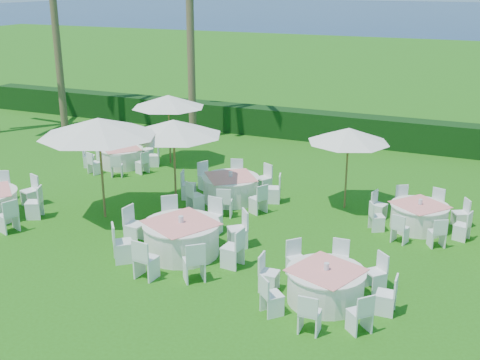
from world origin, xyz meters
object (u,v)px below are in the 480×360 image
object	(u,v)px
umbrella_c	(168,101)
banquet_table_b	(182,237)
banquet_table_d	(122,157)
banquet_table_e	(231,188)
umbrella_a	(98,127)
banquet_table_f	(419,216)
umbrella_b	(173,128)
umbrella_d	(349,135)
banquet_table_c	(326,285)

from	to	relation	value
umbrella_c	banquet_table_b	bearing A→B (deg)	-58.19
banquet_table_b	banquet_table_d	bearing A→B (deg)	134.81
banquet_table_b	banquet_table_e	world-z (taller)	banquet_table_b
umbrella_a	banquet_table_f	bearing A→B (deg)	18.06
umbrella_a	banquet_table_b	bearing A→B (deg)	-21.45
banquet_table_e	umbrella_b	xyz separation A→B (m)	(-1.31, -1.14, 2.04)
banquet_table_b	umbrella_a	size ratio (longest dim) A/B	1.02
banquet_table_e	umbrella_a	distance (m)	4.50
banquet_table_b	umbrella_a	world-z (taller)	umbrella_a
banquet_table_b	umbrella_d	bearing A→B (deg)	58.07
banquet_table_d	umbrella_d	distance (m)	8.80
umbrella_b	umbrella_d	distance (m)	5.11
umbrella_b	umbrella_a	bearing A→B (deg)	-133.23
banquet_table_e	umbrella_b	world-z (taller)	umbrella_b
banquet_table_e	umbrella_b	distance (m)	2.68
umbrella_a	umbrella_c	distance (m)	5.52
banquet_table_b	umbrella_c	bearing A→B (deg)	121.81
banquet_table_d	umbrella_d	bearing A→B (deg)	-5.75
banquet_table_b	banquet_table_d	size ratio (longest dim) A/B	1.25
umbrella_a	umbrella_b	bearing A→B (deg)	46.77
banquet_table_d	umbrella_c	bearing A→B (deg)	37.08
banquet_table_c	banquet_table_f	size ratio (longest dim) A/B	1.07
umbrella_a	banquet_table_e	bearing A→B (deg)	44.20
banquet_table_b	banquet_table_e	distance (m)	4.01
banquet_table_c	umbrella_b	xyz separation A→B (m)	(-5.71, 3.69, 2.06)
umbrella_a	umbrella_b	size ratio (longest dim) A/B	1.15
umbrella_b	umbrella_c	xyz separation A→B (m)	(-2.40, 3.86, -0.11)
umbrella_b	umbrella_d	size ratio (longest dim) A/B	1.17
banquet_table_f	umbrella_d	bearing A→B (deg)	162.05
banquet_table_b	umbrella_a	distance (m)	4.13
banquet_table_f	umbrella_d	world-z (taller)	umbrella_d
banquet_table_c	umbrella_a	size ratio (longest dim) A/B	0.88
banquet_table_d	umbrella_b	size ratio (longest dim) A/B	0.94
banquet_table_d	banquet_table_f	bearing A→B (deg)	-8.38
banquet_table_e	umbrella_c	xyz separation A→B (m)	(-3.71, 2.72, 1.93)
banquet_table_c	umbrella_a	distance (m)	7.83
banquet_table_e	banquet_table_b	bearing A→B (deg)	-83.57
banquet_table_f	umbrella_a	size ratio (longest dim) A/B	0.83
banquet_table_b	umbrella_a	xyz separation A→B (m)	(-3.24, 1.27, 2.23)
umbrella_c	umbrella_d	world-z (taller)	umbrella_c
banquet_table_b	banquet_table_c	size ratio (longest dim) A/B	1.15
banquet_table_d	umbrella_d	size ratio (longest dim) A/B	1.10
umbrella_c	banquet_table_c	bearing A→B (deg)	-42.95
umbrella_a	banquet_table_c	bearing A→B (deg)	-16.40
umbrella_a	umbrella_d	world-z (taller)	umbrella_a
banquet_table_b	banquet_table_d	distance (m)	7.93
banquet_table_d	banquet_table_e	distance (m)	5.39
banquet_table_e	umbrella_d	xyz separation A→B (m)	(3.42, 0.78, 1.85)
umbrella_c	umbrella_d	xyz separation A→B (m)	(7.13, -1.94, -0.09)
banquet_table_f	banquet_table_e	bearing A→B (deg)	-179.51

